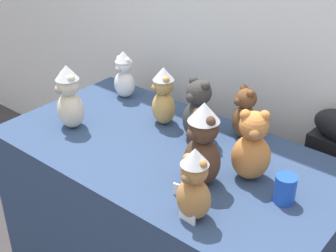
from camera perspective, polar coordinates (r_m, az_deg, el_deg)
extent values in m
cube|color=white|center=(2.36, 10.56, 14.29)|extent=(7.00, 0.08, 2.60)
cube|color=navy|center=(2.29, 0.00, -11.40)|extent=(1.54, 0.82, 0.80)
cube|color=black|center=(2.46, 18.64, -9.76)|extent=(0.29, 0.14, 0.81)
ellipsoid|color=tan|center=(2.23, -0.54, 2.23)|extent=(0.17, 0.16, 0.16)
sphere|color=tan|center=(2.18, -0.55, 4.99)|extent=(0.10, 0.10, 0.10)
sphere|color=tan|center=(2.19, -0.83, 6.17)|extent=(0.04, 0.04, 0.04)
sphere|color=tan|center=(2.14, -0.28, 5.59)|extent=(0.04, 0.04, 0.04)
sphere|color=olive|center=(2.17, -1.56, 4.62)|extent=(0.04, 0.04, 0.04)
cone|color=silver|center=(2.16, -0.56, 6.37)|extent=(0.10, 0.10, 0.06)
ellipsoid|color=white|center=(2.51, -5.30, 5.06)|extent=(0.12, 0.10, 0.14)
sphere|color=white|center=(2.47, -5.41, 7.30)|extent=(0.09, 0.09, 0.09)
sphere|color=white|center=(2.47, -5.91, 8.16)|extent=(0.03, 0.03, 0.03)
sphere|color=white|center=(2.44, -4.98, 7.90)|extent=(0.03, 0.03, 0.03)
sphere|color=#B4B3AF|center=(2.44, -5.98, 6.88)|extent=(0.04, 0.04, 0.04)
cone|color=silver|center=(2.45, -5.47, 8.42)|extent=(0.09, 0.09, 0.06)
ellipsoid|color=beige|center=(2.24, -11.70, 1.91)|extent=(0.16, 0.15, 0.17)
sphere|color=beige|center=(2.19, -12.04, 4.90)|extent=(0.10, 0.10, 0.10)
sphere|color=beige|center=(2.20, -12.53, 6.12)|extent=(0.04, 0.04, 0.04)
sphere|color=beige|center=(2.14, -11.75, 5.61)|extent=(0.04, 0.04, 0.04)
sphere|color=#ABA08A|center=(2.17, -13.04, 4.36)|extent=(0.04, 0.04, 0.04)
cone|color=silver|center=(2.16, -12.21, 6.40)|extent=(0.11, 0.11, 0.07)
ellipsoid|color=#D17F3D|center=(1.86, 10.00, -3.72)|extent=(0.20, 0.19, 0.19)
sphere|color=#D17F3D|center=(1.79, 10.38, 0.03)|extent=(0.11, 0.11, 0.11)
sphere|color=#D17F3D|center=(1.77, 9.37, 1.34)|extent=(0.04, 0.04, 0.04)
sphere|color=#D17F3D|center=(1.77, 11.63, 1.22)|extent=(0.04, 0.04, 0.04)
sphere|color=#A06536|center=(1.75, 10.43, -1.02)|extent=(0.05, 0.05, 0.05)
ellipsoid|color=#B27A42|center=(1.65, 3.12, -8.76)|extent=(0.13, 0.11, 0.16)
sphere|color=#B27A42|center=(1.58, 3.23, -5.42)|extent=(0.09, 0.09, 0.09)
sphere|color=#B27A42|center=(1.57, 2.41, -3.93)|extent=(0.04, 0.04, 0.04)
sphere|color=#B27A42|center=(1.54, 4.14, -4.69)|extent=(0.04, 0.04, 0.04)
sphere|color=olive|center=(1.56, 2.32, -6.33)|extent=(0.04, 0.04, 0.04)
cone|color=silver|center=(1.55, 3.29, -3.69)|extent=(0.10, 0.10, 0.06)
ellipsoid|color=brown|center=(2.14, 9.24, 0.55)|extent=(0.16, 0.16, 0.16)
sphere|color=brown|center=(2.09, 9.48, 3.31)|extent=(0.09, 0.09, 0.09)
sphere|color=brown|center=(2.10, 9.18, 4.53)|extent=(0.03, 0.03, 0.03)
sphere|color=brown|center=(2.05, 9.96, 3.89)|extent=(0.03, 0.03, 0.03)
sphere|color=brown|center=(2.08, 8.51, 2.94)|extent=(0.04, 0.04, 0.04)
ellipsoid|color=#4C3323|center=(1.81, 4.15, -4.21)|extent=(0.19, 0.17, 0.19)
sphere|color=#4C3323|center=(1.74, 4.32, -0.29)|extent=(0.12, 0.12, 0.12)
sphere|color=#4C3323|center=(1.74, 3.68, 1.49)|extent=(0.04, 0.04, 0.04)
sphere|color=#4C3323|center=(1.69, 5.08, 0.53)|extent=(0.04, 0.04, 0.04)
sphere|color=#412E23|center=(1.72, 2.98, -1.02)|extent=(0.05, 0.05, 0.05)
cone|color=silver|center=(1.70, 4.40, 1.73)|extent=(0.12, 0.12, 0.07)
ellipsoid|color=#383533|center=(2.09, 3.67, 0.66)|extent=(0.17, 0.15, 0.19)
sphere|color=#383533|center=(2.03, 3.80, 4.07)|extent=(0.11, 0.11, 0.11)
sphere|color=#383533|center=(2.04, 3.13, 5.49)|extent=(0.04, 0.04, 0.04)
sphere|color=#383533|center=(1.99, 4.55, 4.89)|extent=(0.04, 0.04, 0.04)
sphere|color=#32302E|center=(2.00, 2.84, 3.42)|extent=(0.05, 0.05, 0.05)
cylinder|color=blue|center=(1.78, 14.00, -7.42)|extent=(0.08, 0.08, 0.11)
cube|color=white|center=(1.66, 2.33, -10.80)|extent=(0.07, 0.01, 0.05)
cube|color=white|center=(1.77, 1.68, -7.87)|extent=(0.07, 0.02, 0.05)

